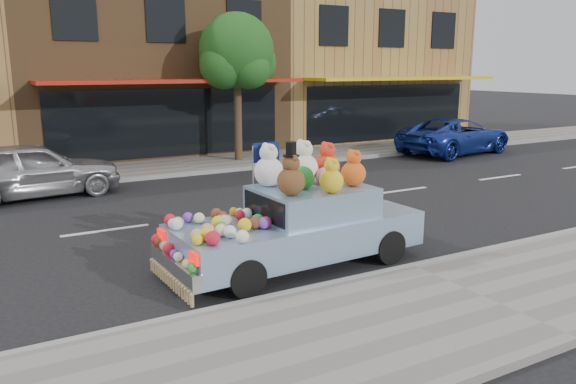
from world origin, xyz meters
TOP-DOWN VIEW (x-y plane):
  - ground at (0.00, 0.00)m, footprint 120.00×120.00m
  - near_sidewalk at (0.00, -6.50)m, footprint 60.00×3.00m
  - far_sidewalk at (0.00, 6.50)m, footprint 60.00×3.00m
  - near_kerb at (0.00, -5.00)m, footprint 60.00×0.12m
  - far_kerb at (0.00, 5.00)m, footprint 60.00×0.12m
  - storefront_mid at (0.00, 11.97)m, footprint 10.00×9.80m
  - storefront_right at (10.00, 11.97)m, footprint 10.00×9.80m
  - street_tree at (2.03, 6.55)m, footprint 3.00×2.70m
  - car_silver at (-5.00, 4.04)m, footprint 4.57×2.23m
  - car_blue at (10.39, 4.31)m, footprint 5.40×3.14m
  - art_car at (-1.51, -3.76)m, footprint 4.56×1.96m

SIDE VIEW (x-z plane):
  - ground at x=0.00m, z-range 0.00..0.00m
  - near_sidewalk at x=0.00m, z-range 0.00..0.12m
  - far_sidewalk at x=0.00m, z-range 0.00..0.12m
  - near_kerb at x=0.00m, z-range 0.00..0.13m
  - far_kerb at x=0.00m, z-range 0.00..0.13m
  - car_blue at x=10.39m, z-range 0.00..1.41m
  - car_silver at x=-5.00m, z-range 0.00..1.50m
  - art_car at x=-1.51m, z-range -0.31..1.90m
  - storefront_mid at x=0.00m, z-range -0.01..7.29m
  - storefront_right at x=10.00m, z-range -0.01..7.29m
  - street_tree at x=2.03m, z-range 1.08..6.30m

